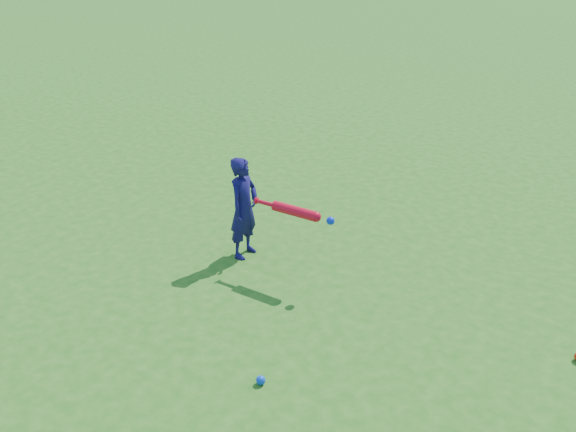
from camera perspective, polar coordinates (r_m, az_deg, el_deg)
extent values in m
plane|color=#226016|center=(6.46, -11.18, -3.24)|extent=(80.00, 80.00, 0.00)
imported|color=#14104B|center=(6.10, -3.94, 0.72)|extent=(0.25, 0.38, 1.00)
sphere|color=blue|center=(4.70, -2.44, -14.38)|extent=(0.07, 0.07, 0.07)
cylinder|color=red|center=(5.90, -2.82, 1.37)|extent=(0.02, 0.06, 0.06)
cylinder|color=red|center=(5.85, -1.99, 1.15)|extent=(0.21, 0.04, 0.04)
cylinder|color=red|center=(5.69, 0.60, 0.44)|extent=(0.44, 0.10, 0.09)
sphere|color=red|center=(5.58, 2.49, -0.07)|extent=(0.09, 0.09, 0.09)
sphere|color=#0C2BCF|center=(5.52, 3.80, -0.43)|extent=(0.07, 0.07, 0.07)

